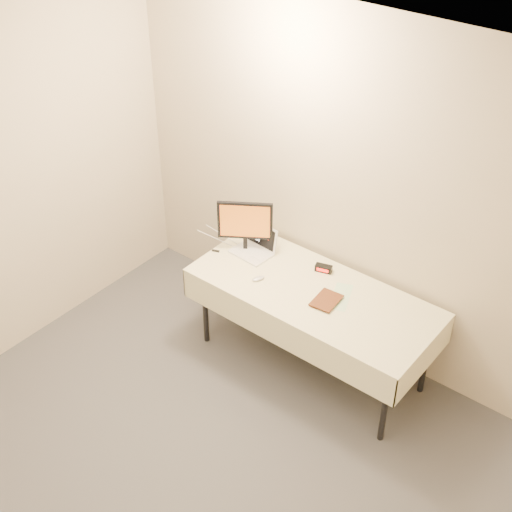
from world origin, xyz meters
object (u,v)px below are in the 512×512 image
Objects in this scene: table at (313,298)px; book at (317,285)px; laptop at (256,246)px; monitor at (245,223)px.

book is (0.06, -0.05, 0.18)m from table.
monitor is (-0.07, -0.04, 0.20)m from laptop.
book is (0.77, -0.14, -0.14)m from monitor.
book is at bearing -42.77° from table.
table is 0.67m from laptop.
laptop reaches higher than table.
monitor is at bearing 172.89° from table.
table is at bearing -7.19° from laptop.
table is at bearing -40.62° from monitor.
monitor is at bearing 164.68° from book.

